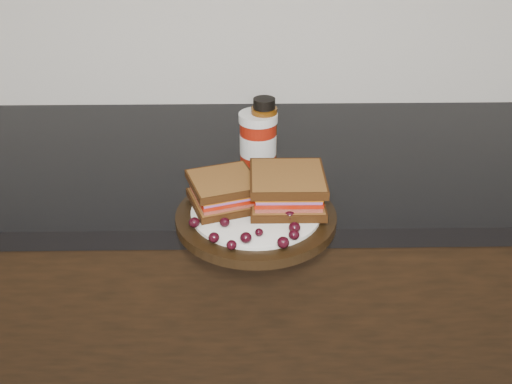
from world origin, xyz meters
The scene contains 28 objects.
base_cabinets centered at (0.00, 1.70, 0.43)m, with size 3.96×0.58×0.86m, color black.
countertop centered at (0.00, 1.70, 0.88)m, with size 3.98×0.60×0.04m, color black.
plate centered at (0.00, 1.43, 0.91)m, with size 0.28×0.28×0.02m, color black.
sandwich_left centered at (-0.06, 1.45, 0.95)m, with size 0.11×0.11×0.05m, color brown, non-canonical shape.
sandwich_right centered at (0.05, 1.45, 0.95)m, with size 0.13×0.13×0.06m, color brown, non-canonical shape.
grape_0 centered at (-0.11, 1.37, 0.93)m, with size 0.02×0.02×0.02m, color black.
grape_1 centered at (-0.06, 1.38, 0.93)m, with size 0.02×0.02×0.02m, color black.
grape_2 centered at (-0.07, 1.33, 0.93)m, with size 0.02×0.02×0.02m, color black.
grape_3 centered at (-0.04, 1.31, 0.93)m, with size 0.02×0.02×0.02m, color black.
grape_4 centered at (-0.02, 1.33, 0.93)m, with size 0.02×0.02×0.02m, color black.
grape_5 centered at (0.00, 1.35, 0.93)m, with size 0.01×0.01×0.01m, color black.
grape_6 centered at (0.04, 1.31, 0.93)m, with size 0.02×0.02×0.02m, color black.
grape_7 centered at (0.06, 1.34, 0.93)m, with size 0.02×0.02×0.02m, color black.
grape_8 centered at (0.06, 1.36, 0.93)m, with size 0.02×0.02×0.02m, color black.
grape_9 centered at (0.05, 1.39, 0.93)m, with size 0.02×0.02×0.02m, color black.
grape_10 centered at (0.09, 1.41, 0.93)m, with size 0.02×0.02×0.02m, color black.
grape_11 centered at (0.07, 1.42, 0.93)m, with size 0.02×0.02×0.02m, color black.
grape_12 centered at (0.06, 1.44, 0.93)m, with size 0.02×0.02×0.02m, color black.
grape_13 centered at (0.06, 1.49, 0.93)m, with size 0.02×0.02×0.02m, color black.
grape_14 centered at (-0.06, 1.47, 0.93)m, with size 0.02×0.02×0.02m, color black.
grape_15 centered at (-0.06, 1.45, 0.93)m, with size 0.02×0.02×0.02m, color black.
grape_16 centered at (-0.09, 1.43, 0.93)m, with size 0.02×0.02×0.02m, color black.
grape_17 centered at (-0.07, 1.42, 0.93)m, with size 0.02×0.02×0.02m, color black.
grape_18 centered at (-0.07, 1.48, 0.93)m, with size 0.02×0.02×0.02m, color black.
grape_19 centered at (-0.07, 1.46, 0.93)m, with size 0.02×0.02×0.02m, color black.
grape_20 centered at (-0.05, 1.41, 0.93)m, with size 0.02×0.02×0.02m, color black.
condiment_jar centered at (0.01, 1.64, 0.96)m, with size 0.08×0.08×0.12m, color maroon.
oil_bottle centered at (0.02, 1.65, 0.97)m, with size 0.05×0.05×0.15m, color #502A08.
Camera 1 is at (-0.02, 0.58, 1.44)m, focal length 40.00 mm.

